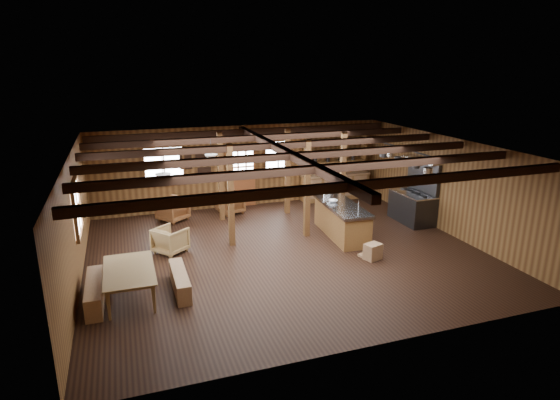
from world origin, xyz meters
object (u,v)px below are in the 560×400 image
at_px(dining_table, 132,283).
at_px(armchair_b, 230,203).
at_px(armchair_a, 172,209).
at_px(kitchen_island, 342,220).
at_px(commercial_range, 414,202).
at_px(armchair_c, 170,240).

relative_size(dining_table, armchair_b, 2.40).
bearing_deg(armchair_a, dining_table, 36.17).
height_order(kitchen_island, commercial_range, commercial_range).
bearing_deg(armchair_c, commercial_range, -128.18).
distance_m(armchair_b, armchair_c, 3.59).
height_order(armchair_b, armchair_c, armchair_b).
relative_size(armchair_b, armchair_c, 1.02).
bearing_deg(armchair_a, commercial_range, 122.65).
height_order(armchair_a, armchair_b, armchair_a).
bearing_deg(kitchen_island, armchair_a, 150.58).
bearing_deg(dining_table, kitchen_island, -71.79).
relative_size(kitchen_island, armchair_a, 3.14).
height_order(commercial_range, armchair_b, commercial_range).
distance_m(dining_table, armchair_b, 6.03).
relative_size(armchair_a, armchair_c, 1.08).
bearing_deg(commercial_range, armchair_a, 160.49).
height_order(dining_table, armchair_a, armchair_a).
xyz_separation_m(armchair_a, armchair_c, (-0.35, -2.62, -0.03)).
bearing_deg(armchair_b, armchair_c, 36.90).
xyz_separation_m(kitchen_island, commercial_range, (2.69, 0.41, 0.16)).
bearing_deg(armchair_c, armchair_b, -77.70).
bearing_deg(kitchen_island, armchair_b, 133.30).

